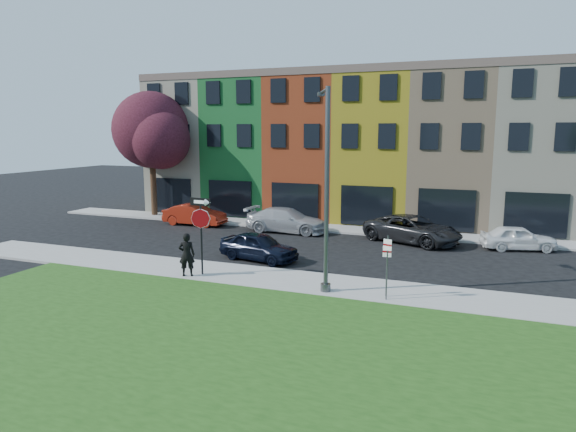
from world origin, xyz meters
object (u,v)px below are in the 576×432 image
at_px(stop_sign, 201,220).
at_px(sedan_near, 259,246).
at_px(man, 187,255).
at_px(street_lamp, 326,190).

xyz_separation_m(stop_sign, sedan_near, (1.09, 3.59, -1.82)).
relative_size(stop_sign, man, 1.78).
distance_m(man, street_lamp, 6.84).
bearing_deg(man, stop_sign, -157.67).
xyz_separation_m(man, street_lamp, (6.14, 0.34, 3.01)).
height_order(man, sedan_near, man).
height_order(stop_sign, street_lamp, street_lamp).
bearing_deg(sedan_near, street_lamp, -117.36).
xyz_separation_m(man, sedan_near, (1.54, 4.07, -0.37)).
distance_m(man, sedan_near, 4.37).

